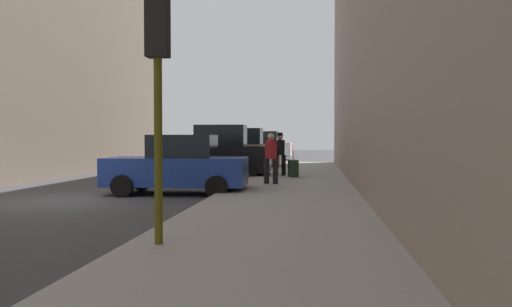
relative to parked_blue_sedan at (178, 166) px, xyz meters
name	(u,v)px	position (x,y,z in m)	size (l,w,h in m)	color
ground_plane	(62,201)	(-2.65, -1.99, -0.85)	(120.00, 120.00, 0.00)	#38383A
sidewalk	(285,201)	(3.35, -1.99, -0.77)	(4.00, 40.00, 0.15)	gray
parked_blue_sedan	(178,166)	(0.00, 0.00, 0.00)	(4.27, 2.19, 1.79)	navy
parked_black_suv	(218,154)	(0.00, 6.19, 0.18)	(4.67, 2.20, 2.25)	black
parked_bronze_suv	(240,150)	(0.00, 12.70, 0.18)	(4.61, 2.08, 2.25)	brown
parked_silver_sedan	(254,151)	(0.00, 18.83, 0.00)	(4.26, 2.17, 1.79)	#B7BABF
parked_white_van	(263,147)	(0.00, 24.88, 0.18)	(4.65, 2.16, 2.25)	silver
parked_red_hatchback	(270,147)	(0.00, 31.43, 0.00)	(4.24, 2.13, 1.79)	#B2191E
fire_hydrant	(243,175)	(1.80, 1.30, -0.35)	(0.42, 0.22, 0.70)	red
traffic_light	(158,64)	(1.85, -7.67, 1.91)	(0.32, 0.32, 3.60)	#514C0F
pedestrian_with_fedora	(280,152)	(2.68, 5.93, 0.29)	(0.53, 0.48, 1.78)	black
pedestrian_in_red_jacket	(271,156)	(2.63, 2.14, 0.26)	(0.53, 0.49, 1.71)	black
rolling_suitcase	(293,168)	(3.26, 5.21, -0.36)	(0.46, 0.62, 1.04)	black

